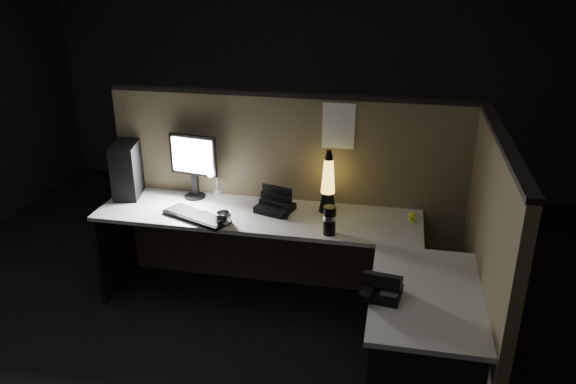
% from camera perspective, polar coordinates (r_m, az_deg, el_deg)
% --- Properties ---
extents(floor, '(6.00, 6.00, 0.00)m').
position_cam_1_polar(floor, '(3.83, -2.96, -16.12)').
color(floor, black).
rests_on(floor, ground).
extents(room_shell, '(6.00, 6.00, 6.00)m').
position_cam_1_polar(room_shell, '(3.09, -3.56, 8.04)').
color(room_shell, silver).
rests_on(room_shell, ground).
extents(partition_back, '(2.66, 0.06, 1.50)m').
position_cam_1_polar(partition_back, '(4.23, -0.05, -0.30)').
color(partition_back, brown).
rests_on(partition_back, ground).
extents(partition_right, '(0.06, 1.66, 1.50)m').
position_cam_1_polar(partition_right, '(3.45, 19.31, -7.25)').
color(partition_right, brown).
rests_on(partition_right, ground).
extents(desk, '(2.60, 1.60, 0.73)m').
position_cam_1_polar(desk, '(3.68, 0.57, -6.98)').
color(desk, '#B7B4AD').
rests_on(desk, ground).
extents(pc_tower, '(0.26, 0.42, 0.41)m').
position_cam_1_polar(pc_tower, '(4.41, -15.95, 2.34)').
color(pc_tower, black).
rests_on(pc_tower, desk).
extents(monitor, '(0.38, 0.16, 0.48)m').
position_cam_1_polar(monitor, '(4.21, -9.60, 3.21)').
color(monitor, black).
rests_on(monitor, desk).
extents(keyboard, '(0.53, 0.36, 0.02)m').
position_cam_1_polar(keyboard, '(3.95, -9.27, -2.47)').
color(keyboard, black).
rests_on(keyboard, desk).
extents(mouse, '(0.11, 0.09, 0.04)m').
position_cam_1_polar(mouse, '(3.99, -8.71, -2.09)').
color(mouse, black).
rests_on(mouse, desk).
extents(clip_lamp, '(0.05, 0.19, 0.24)m').
position_cam_1_polar(clip_lamp, '(4.21, -7.51, 1.15)').
color(clip_lamp, silver).
rests_on(clip_lamp, desk).
extents(organizer, '(0.29, 0.27, 0.18)m').
position_cam_1_polar(organizer, '(4.00, -1.30, -1.35)').
color(organizer, black).
rests_on(organizer, desk).
extents(lava_lamp, '(0.12, 0.12, 0.45)m').
position_cam_1_polar(lava_lamp, '(3.95, 4.08, 0.58)').
color(lava_lamp, black).
rests_on(lava_lamp, desk).
extents(travel_mug, '(0.09, 0.09, 0.19)m').
position_cam_1_polar(travel_mug, '(3.65, 4.23, -2.90)').
color(travel_mug, black).
rests_on(travel_mug, desk).
extents(steel_mug, '(0.14, 0.14, 0.09)m').
position_cam_1_polar(steel_mug, '(3.82, -6.58, -2.70)').
color(steel_mug, '#B7B6BE').
rests_on(steel_mug, desk).
extents(figurine, '(0.05, 0.05, 0.05)m').
position_cam_1_polar(figurine, '(3.93, 12.49, -2.33)').
color(figurine, '#FEFF28').
rests_on(figurine, desk).
extents(pinned_paper, '(0.23, 0.00, 0.33)m').
position_cam_1_polar(pinned_paper, '(3.96, 5.15, 6.68)').
color(pinned_paper, white).
rests_on(pinned_paper, partition_back).
extents(desk_phone, '(0.23, 0.24, 0.13)m').
position_cam_1_polar(desk_phone, '(3.07, 9.41, -9.54)').
color(desk_phone, black).
rests_on(desk_phone, desk).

